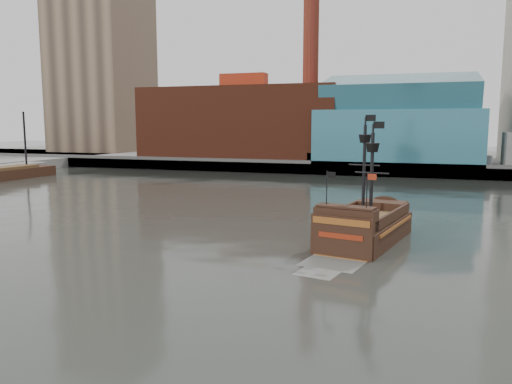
% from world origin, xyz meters
% --- Properties ---
extents(ground, '(400.00, 400.00, 0.00)m').
position_xyz_m(ground, '(0.00, 0.00, 0.00)').
color(ground, '#242622').
rests_on(ground, ground).
extents(promenade_far, '(220.00, 60.00, 2.00)m').
position_xyz_m(promenade_far, '(0.00, 92.00, 1.00)').
color(promenade_far, slate).
rests_on(promenade_far, ground).
extents(seawall, '(220.00, 1.00, 2.60)m').
position_xyz_m(seawall, '(0.00, 62.50, 1.30)').
color(seawall, '#4C4C49').
rests_on(seawall, ground).
extents(skyline, '(149.00, 45.00, 62.00)m').
position_xyz_m(skyline, '(5.21, 84.56, 24.55)').
color(skyline, '#7F654C').
rests_on(skyline, promenade_far).
extents(pirate_ship, '(7.10, 15.14, 10.91)m').
position_xyz_m(pirate_ship, '(10.80, 10.43, 0.99)').
color(pirate_ship, black).
rests_on(pirate_ship, ground).
extents(docked_vessel, '(4.90, 19.40, 13.11)m').
position_xyz_m(docked_vessel, '(-52.50, 36.88, 0.83)').
color(docked_vessel, black).
rests_on(docked_vessel, ground).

